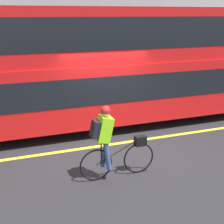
% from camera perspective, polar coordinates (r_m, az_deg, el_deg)
% --- Properties ---
extents(ground_plane, '(80.00, 80.00, 0.00)m').
position_cam_1_polar(ground_plane, '(8.65, 0.18, -6.39)').
color(ground_plane, '#232326').
extents(road_center_line, '(50.00, 0.14, 0.01)m').
position_cam_1_polar(road_center_line, '(8.80, -0.21, -5.94)').
color(road_center_line, yellow).
rests_on(road_center_line, ground_plane).
extents(sidewalk_curb, '(60.00, 1.62, 0.14)m').
position_cam_1_polar(sidewalk_curb, '(13.56, -7.75, 2.70)').
color(sidewalk_curb, '#A8A399').
rests_on(sidewalk_curb, ground_plane).
extents(building_facade, '(60.00, 0.30, 6.38)m').
position_cam_1_polar(building_facade, '(14.05, -9.18, 16.05)').
color(building_facade, '#9E9EA3').
rests_on(building_facade, ground_plane).
extents(bus, '(11.11, 2.43, 3.70)m').
position_cam_1_polar(bus, '(9.99, 0.52, 9.25)').
color(bus, black).
rests_on(bus, ground_plane).
extents(cyclist_on_bike, '(1.76, 0.32, 1.69)m').
position_cam_1_polar(cyclist_on_bike, '(6.75, -0.32, -5.20)').
color(cyclist_on_bike, black).
rests_on(cyclist_on_bike, ground_plane).
extents(trash_bin, '(0.48, 0.48, 1.04)m').
position_cam_1_polar(trash_bin, '(13.06, -18.86, 4.00)').
color(trash_bin, '#515156').
rests_on(trash_bin, sidewalk_curb).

